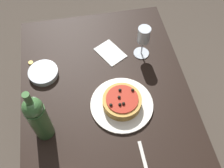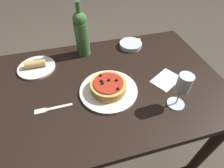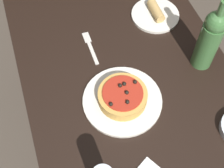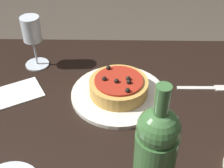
% 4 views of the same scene
% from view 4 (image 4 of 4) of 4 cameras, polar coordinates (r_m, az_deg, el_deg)
% --- Properties ---
extents(dining_table, '(1.41, 0.78, 0.75)m').
position_cam_4_polar(dining_table, '(0.97, 7.05, -8.86)').
color(dining_table, black).
rests_on(dining_table, ground_plane).
extents(dinner_plate, '(0.28, 0.28, 0.01)m').
position_cam_4_polar(dinner_plate, '(0.93, 1.20, -1.87)').
color(dinner_plate, silver).
rests_on(dinner_plate, dining_table).
extents(pizza, '(0.17, 0.17, 0.06)m').
position_cam_4_polar(pizza, '(0.92, 1.22, -0.44)').
color(pizza, gold).
rests_on(pizza, dinner_plate).
extents(wine_glass, '(0.08, 0.08, 0.18)m').
position_cam_4_polar(wine_glass, '(1.03, -14.45, 9.05)').
color(wine_glass, silver).
rests_on(wine_glass, dining_table).
extents(wine_bottle, '(0.08, 0.08, 0.31)m').
position_cam_4_polar(wine_bottle, '(0.60, 7.79, -13.51)').
color(wine_bottle, '#3D6B38').
rests_on(wine_bottle, dining_table).
extents(fork, '(0.17, 0.03, 0.00)m').
position_cam_4_polar(fork, '(1.01, 17.16, -0.74)').
color(fork, beige).
rests_on(fork, dining_table).
extents(paper_napkin, '(0.18, 0.16, 0.00)m').
position_cam_4_polar(paper_napkin, '(0.99, -17.11, -1.65)').
color(paper_napkin, white).
rests_on(paper_napkin, dining_table).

